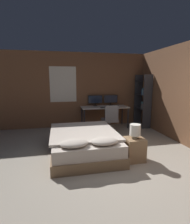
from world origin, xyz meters
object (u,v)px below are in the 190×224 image
object	(u,v)px
monitor_left	(95,100)
desk	(105,109)
bed	(84,142)
bookshelf	(144,99)
nightstand	(134,149)
keyboard	(106,107)
computer_mouse	(115,107)
bedside_lamp	(135,130)
monitor_right	(111,99)
office_chair	(110,122)

from	to	relation	value
monitor_left	desk	bearing A→B (deg)	-39.15
bed	bookshelf	bearing A→B (deg)	37.68
nightstand	keyboard	bearing A→B (deg)	88.45
monitor_left	computer_mouse	bearing A→B (deg)	-38.92
nightstand	bookshelf	world-z (taller)	bookshelf
bedside_lamp	bookshelf	distance (m)	2.99
monitor_right	keyboard	bearing A→B (deg)	-121.73
monitor_left	monitor_right	bearing A→B (deg)	0.00
nightstand	bedside_lamp	distance (m)	0.43
bed	bookshelf	size ratio (longest dim) A/B	1.05
monitor_right	office_chair	world-z (taller)	monitor_right
bedside_lamp	keyboard	bearing A→B (deg)	88.45
bedside_lamp	monitor_right	distance (m)	3.01
monitor_left	monitor_right	xyz separation A→B (m)	(0.60, 0.00, 0.00)
monitor_left	office_chair	world-z (taller)	monitor_left
bookshelf	nightstand	bearing A→B (deg)	-120.44
desk	computer_mouse	size ratio (longest dim) A/B	24.10
bedside_lamp	office_chair	size ratio (longest dim) A/B	0.33
nightstand	office_chair	xyz separation A→B (m)	(0.05, 2.00, 0.13)
desk	keyboard	bearing A→B (deg)	-90.00
bedside_lamp	bed	bearing A→B (deg)	148.77
monitor_right	office_chair	distance (m)	1.19
office_chair	keyboard	bearing A→B (deg)	88.50
monitor_right	keyboard	distance (m)	0.61
keyboard	bookshelf	world-z (taller)	bookshelf
bed	monitor_left	distance (m)	2.59
computer_mouse	monitor_right	bearing A→B (deg)	90.10
keyboard	monitor_left	bearing A→B (deg)	121.73
monitor_right	nightstand	bearing A→B (deg)	-97.04
computer_mouse	office_chair	world-z (taller)	office_chair
keyboard	computer_mouse	world-z (taller)	computer_mouse
monitor_right	bookshelf	world-z (taller)	bookshelf
monitor_left	bookshelf	world-z (taller)	bookshelf
desk	computer_mouse	bearing A→B (deg)	-38.68
bed	monitor_left	xyz separation A→B (m)	(0.78, 2.35, 0.74)
bed	desk	distance (m)	2.41
computer_mouse	office_chair	size ratio (longest dim) A/B	0.07
bed	bookshelf	xyz separation A→B (m)	(2.52, 1.94, 0.78)
monitor_right	computer_mouse	world-z (taller)	monitor_right
bedside_lamp	desk	distance (m)	2.72
nightstand	office_chair	bearing A→B (deg)	88.44
desk	bed	bearing A→B (deg)	-117.13
desk	monitor_right	size ratio (longest dim) A/B	3.17
monitor_left	keyboard	distance (m)	0.61
desk	monitor_right	distance (m)	0.50
monitor_right	desk	bearing A→B (deg)	-140.85
keyboard	computer_mouse	distance (m)	0.30
monitor_left	computer_mouse	xyz separation A→B (m)	(0.60, -0.48, -0.21)
monitor_left	office_chair	size ratio (longest dim) A/B	0.56
monitor_left	keyboard	size ratio (longest dim) A/B	1.27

